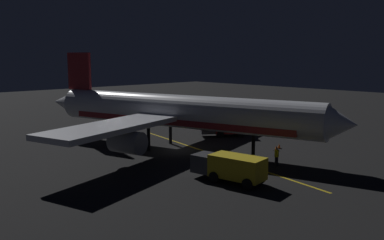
% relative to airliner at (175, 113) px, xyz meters
% --- Properties ---
extents(ground_plane, '(180.00, 180.00, 0.20)m').
position_rel_airliner_xyz_m(ground_plane, '(-0.16, 0.58, -4.14)').
color(ground_plane, black).
extents(apron_guide_stripe, '(5.73, 29.43, 0.01)m').
position_rel_airliner_xyz_m(apron_guide_stripe, '(-1.31, 4.58, -4.03)').
color(apron_guide_stripe, gold).
rests_on(apron_guide_stripe, ground_plane).
extents(airliner, '(32.82, 37.00, 10.56)m').
position_rel_airliner_xyz_m(airliner, '(0.00, 0.00, 0.00)').
color(airliner, silver).
rests_on(airliner, ground_plane).
extents(baggage_truck, '(3.08, 6.42, 2.22)m').
position_rel_airliner_xyz_m(baggage_truck, '(4.69, 12.14, -2.86)').
color(baggage_truck, gold).
rests_on(baggage_truck, ground_plane).
extents(catering_truck, '(5.69, 5.07, 2.43)m').
position_rel_airliner_xyz_m(catering_truck, '(-9.56, -1.22, -2.80)').
color(catering_truck, maroon).
rests_on(catering_truck, ground_plane).
extents(ground_crew_worker, '(0.40, 0.40, 1.74)m').
position_rel_airliner_xyz_m(ground_crew_worker, '(-2.24, 11.81, -3.15)').
color(ground_crew_worker, black).
rests_on(ground_crew_worker, ground_plane).
extents(traffic_cone_near_left, '(0.50, 0.50, 0.55)m').
position_rel_airliner_xyz_m(traffic_cone_near_left, '(-7.44, 8.15, -3.79)').
color(traffic_cone_near_left, '#EA590F').
rests_on(traffic_cone_near_left, ground_plane).
extents(traffic_cone_near_right, '(0.50, 0.50, 0.55)m').
position_rel_airliner_xyz_m(traffic_cone_near_right, '(-8.56, 7.74, -3.79)').
color(traffic_cone_near_right, '#EA590F').
rests_on(traffic_cone_near_right, ground_plane).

